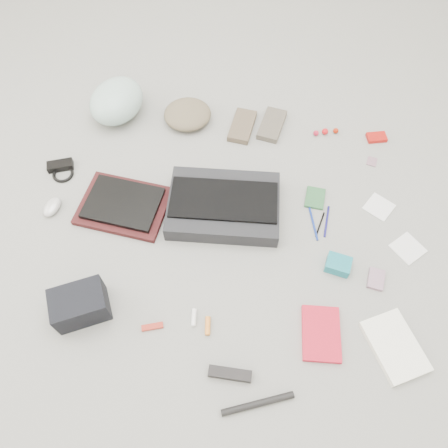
# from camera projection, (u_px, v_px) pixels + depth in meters

# --- Properties ---
(ground_plane) EXTENTS (4.00, 4.00, 0.00)m
(ground_plane) POSITION_uv_depth(u_px,v_px,m) (224.00, 230.00, 1.77)
(ground_plane) COLOR gray
(messenger_bag) EXTENTS (0.45, 0.32, 0.08)m
(messenger_bag) POSITION_uv_depth(u_px,v_px,m) (224.00, 206.00, 1.79)
(messenger_bag) COLOR #222327
(messenger_bag) RESTS_ON ground_plane
(bag_flap) EXTENTS (0.43, 0.20, 0.01)m
(bag_flap) POSITION_uv_depth(u_px,v_px,m) (224.00, 200.00, 1.75)
(bag_flap) COLOR black
(bag_flap) RESTS_ON messenger_bag
(laptop_sleeve) EXTENTS (0.40, 0.33, 0.02)m
(laptop_sleeve) POSITION_uv_depth(u_px,v_px,m) (124.00, 206.00, 1.82)
(laptop_sleeve) COLOR #3C1314
(laptop_sleeve) RESTS_ON ground_plane
(laptop) EXTENTS (0.33, 0.27, 0.02)m
(laptop) POSITION_uv_depth(u_px,v_px,m) (123.00, 203.00, 1.80)
(laptop) COLOR black
(laptop) RESTS_ON laptop_sleeve
(bike_helmet) EXTENTS (0.32, 0.35, 0.17)m
(bike_helmet) POSITION_uv_depth(u_px,v_px,m) (117.00, 101.00, 2.03)
(bike_helmet) COLOR #AED2C9
(bike_helmet) RESTS_ON ground_plane
(beanie) EXTENTS (0.25, 0.24, 0.08)m
(beanie) POSITION_uv_depth(u_px,v_px,m) (187.00, 114.00, 2.05)
(beanie) COLOR brown
(beanie) RESTS_ON ground_plane
(mitten_left) EXTENTS (0.13, 0.21, 0.03)m
(mitten_left) POSITION_uv_depth(u_px,v_px,m) (242.00, 126.00, 2.05)
(mitten_left) COLOR brown
(mitten_left) RESTS_ON ground_plane
(mitten_right) EXTENTS (0.14, 0.21, 0.03)m
(mitten_right) POSITION_uv_depth(u_px,v_px,m) (272.00, 125.00, 2.05)
(mitten_right) COLOR #5C5448
(mitten_right) RESTS_ON ground_plane
(power_brick) EXTENTS (0.12, 0.08, 0.03)m
(power_brick) POSITION_uv_depth(u_px,v_px,m) (60.00, 166.00, 1.93)
(power_brick) COLOR black
(power_brick) RESTS_ON ground_plane
(cable_coil) EXTENTS (0.11, 0.11, 0.01)m
(cable_coil) POSITION_uv_depth(u_px,v_px,m) (63.00, 174.00, 1.91)
(cable_coil) COLOR black
(cable_coil) RESTS_ON ground_plane
(mouse) EXTENTS (0.08, 0.11, 0.04)m
(mouse) POSITION_uv_depth(u_px,v_px,m) (52.00, 207.00, 1.81)
(mouse) COLOR #BDBDBD
(mouse) RESTS_ON ground_plane
(camera_bag) EXTENTS (0.22, 0.19, 0.12)m
(camera_bag) POSITION_uv_depth(u_px,v_px,m) (80.00, 305.00, 1.55)
(camera_bag) COLOR black
(camera_bag) RESTS_ON ground_plane
(multitool) EXTENTS (0.08, 0.04, 0.01)m
(multitool) POSITION_uv_depth(u_px,v_px,m) (152.00, 327.00, 1.56)
(multitool) COLOR maroon
(multitool) RESTS_ON ground_plane
(toiletry_tube_white) EXTENTS (0.02, 0.06, 0.02)m
(toiletry_tube_white) POSITION_uv_depth(u_px,v_px,m) (194.00, 318.00, 1.58)
(toiletry_tube_white) COLOR white
(toiletry_tube_white) RESTS_ON ground_plane
(toiletry_tube_orange) EXTENTS (0.02, 0.07, 0.02)m
(toiletry_tube_orange) POSITION_uv_depth(u_px,v_px,m) (208.00, 326.00, 1.56)
(toiletry_tube_orange) COLOR orange
(toiletry_tube_orange) RESTS_ON ground_plane
(u_lock) EXTENTS (0.15, 0.05, 0.03)m
(u_lock) POSITION_uv_depth(u_px,v_px,m) (230.00, 374.00, 1.47)
(u_lock) COLOR black
(u_lock) RESTS_ON ground_plane
(bike_pump) EXTENTS (0.24, 0.10, 0.02)m
(bike_pump) POSITION_uv_depth(u_px,v_px,m) (258.00, 404.00, 1.42)
(bike_pump) COLOR black
(bike_pump) RESTS_ON ground_plane
(book_red) EXTENTS (0.13, 0.20, 0.02)m
(book_red) POSITION_uv_depth(u_px,v_px,m) (321.00, 334.00, 1.54)
(book_red) COLOR red
(book_red) RESTS_ON ground_plane
(book_white) EXTENTS (0.24, 0.28, 0.02)m
(book_white) POSITION_uv_depth(u_px,v_px,m) (395.00, 346.00, 1.52)
(book_white) COLOR white
(book_white) RESTS_ON ground_plane
(notepad) EXTENTS (0.09, 0.12, 0.01)m
(notepad) POSITION_uv_depth(u_px,v_px,m) (315.00, 198.00, 1.85)
(notepad) COLOR #295A32
(notepad) RESTS_ON ground_plane
(pen_blue) EXTENTS (0.04, 0.15, 0.01)m
(pen_blue) POSITION_uv_depth(u_px,v_px,m) (313.00, 224.00, 1.78)
(pen_blue) COLOR navy
(pen_blue) RESTS_ON ground_plane
(pen_black) EXTENTS (0.05, 0.12, 0.01)m
(pen_black) POSITION_uv_depth(u_px,v_px,m) (320.00, 225.00, 1.78)
(pen_black) COLOR black
(pen_black) RESTS_ON ground_plane
(pen_navy) EXTENTS (0.03, 0.15, 0.01)m
(pen_navy) POSITION_uv_depth(u_px,v_px,m) (327.00, 221.00, 1.79)
(pen_navy) COLOR navy
(pen_navy) RESTS_ON ground_plane
(accordion_wallet) EXTENTS (0.11, 0.10, 0.05)m
(accordion_wallet) POSITION_uv_depth(u_px,v_px,m) (338.00, 265.00, 1.67)
(accordion_wallet) COLOR teal
(accordion_wallet) RESTS_ON ground_plane
(card_deck) EXTENTS (0.08, 0.10, 0.02)m
(card_deck) POSITION_uv_depth(u_px,v_px,m) (376.00, 279.00, 1.65)
(card_deck) COLOR gray
(card_deck) RESTS_ON ground_plane
(napkin_top) EXTENTS (0.15, 0.15, 0.01)m
(napkin_top) POSITION_uv_depth(u_px,v_px,m) (379.00, 207.00, 1.83)
(napkin_top) COLOR white
(napkin_top) RESTS_ON ground_plane
(napkin_bottom) EXTENTS (0.15, 0.15, 0.01)m
(napkin_bottom) POSITION_uv_depth(u_px,v_px,m) (408.00, 248.00, 1.73)
(napkin_bottom) COLOR white
(napkin_bottom) RESTS_ON ground_plane
(lollipop_a) EXTENTS (0.03, 0.03, 0.03)m
(lollipop_a) POSITION_uv_depth(u_px,v_px,m) (316.00, 133.00, 2.03)
(lollipop_a) COLOR #AF1730
(lollipop_a) RESTS_ON ground_plane
(lollipop_b) EXTENTS (0.04, 0.04, 0.03)m
(lollipop_b) POSITION_uv_depth(u_px,v_px,m) (325.00, 131.00, 2.03)
(lollipop_b) COLOR red
(lollipop_b) RESTS_ON ground_plane
(lollipop_c) EXTENTS (0.03, 0.03, 0.02)m
(lollipop_c) POSITION_uv_depth(u_px,v_px,m) (336.00, 131.00, 2.04)
(lollipop_c) COLOR #9E1B05
(lollipop_c) RESTS_ON ground_plane
(altoids_tin) EXTENTS (0.10, 0.07, 0.02)m
(altoids_tin) POSITION_uv_depth(u_px,v_px,m) (377.00, 137.00, 2.02)
(altoids_tin) COLOR #B31610
(altoids_tin) RESTS_ON ground_plane
(stamp_sheet) EXTENTS (0.06, 0.06, 0.00)m
(stamp_sheet) POSITION_uv_depth(u_px,v_px,m) (372.00, 162.00, 1.95)
(stamp_sheet) COLOR gray
(stamp_sheet) RESTS_ON ground_plane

